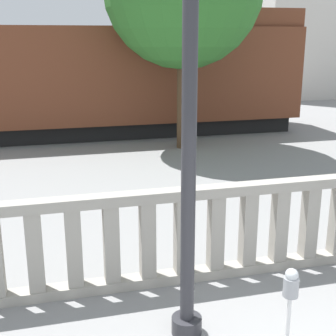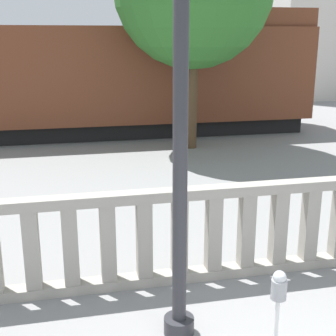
{
  "view_description": "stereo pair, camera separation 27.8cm",
  "coord_description": "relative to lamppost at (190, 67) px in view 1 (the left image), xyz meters",
  "views": [
    {
      "loc": [
        -2.17,
        -2.39,
        3.3
      ],
      "look_at": [
        -0.43,
        4.28,
        1.36
      ],
      "focal_mm": 50.0,
      "sensor_mm": 36.0,
      "label": 1
    },
    {
      "loc": [
        -1.9,
        -2.46,
        3.3
      ],
      "look_at": [
        -0.43,
        4.28,
        1.36
      ],
      "focal_mm": 50.0,
      "sensor_mm": 36.0,
      "label": 2
    }
  ],
  "objects": [
    {
      "name": "balustrade",
      "position": [
        0.77,
        1.18,
        -2.34
      ],
      "size": [
        13.45,
        0.24,
        1.35
      ],
      "color": "#9E998E",
      "rests_on": "ground"
    },
    {
      "name": "lamppost",
      "position": [
        0.0,
        0.0,
        0.0
      ],
      "size": [
        0.36,
        0.36,
        5.59
      ],
      "color": "#2D2D33",
      "rests_on": "ground"
    },
    {
      "name": "parking_meter",
      "position": [
        0.7,
        -1.02,
        -2.05
      ],
      "size": [
        0.15,
        0.15,
        1.24
      ],
      "color": "silver",
      "rests_on": "ground"
    },
    {
      "name": "train_far",
      "position": [
        6.01,
        23.59,
        -1.01
      ],
      "size": [
        20.9,
        2.82,
        4.43
      ],
      "color": "black",
      "rests_on": "ground"
    }
  ]
}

